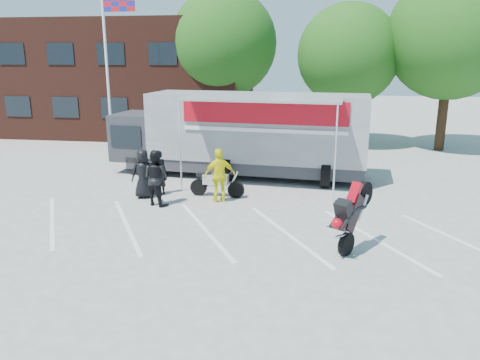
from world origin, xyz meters
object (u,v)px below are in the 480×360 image
(transporter_truck, at_px, (245,176))
(spectator_leather_a, at_px, (143,174))
(flagpole, at_px, (111,52))
(stunt_bike_rider, at_px, (358,247))
(tree_mid, at_px, (348,55))
(tree_right, at_px, (451,36))
(spectator_hivis, at_px, (220,175))
(tree_left, at_px, (223,44))
(spectator_leather_b, at_px, (158,172))
(parked_motorcycle, at_px, (217,197))
(spectator_leather_c, at_px, (156,178))

(transporter_truck, relative_size, spectator_leather_a, 6.17)
(flagpole, bearing_deg, stunt_bike_rider, -42.02)
(tree_mid, relative_size, stunt_bike_rider, 3.85)
(spectator_leather_a, bearing_deg, tree_mid, -146.10)
(tree_right, relative_size, spectator_hivis, 4.87)
(spectator_hivis, bearing_deg, tree_right, -155.50)
(tree_left, bearing_deg, stunt_bike_rider, -67.49)
(tree_mid, relative_size, transporter_truck, 0.71)
(transporter_truck, distance_m, spectator_leather_b, 4.27)
(spectator_leather_b, relative_size, spectator_hivis, 0.88)
(tree_left, relative_size, stunt_bike_rider, 4.33)
(parked_motorcycle, distance_m, spectator_leather_a, 2.74)
(parked_motorcycle, height_order, stunt_bike_rider, stunt_bike_rider)
(flagpole, bearing_deg, spectator_leather_a, -59.88)
(spectator_leather_b, bearing_deg, transporter_truck, -154.12)
(spectator_leather_c, bearing_deg, stunt_bike_rider, -178.37)
(flagpole, xyz_separation_m, parked_motorcycle, (6.15, -5.72, -5.05))
(spectator_leather_c, bearing_deg, tree_right, -111.47)
(spectator_leather_a, distance_m, spectator_leather_b, 0.61)
(stunt_bike_rider, bearing_deg, transporter_truck, 152.82)
(spectator_leather_c, bearing_deg, spectator_leather_b, -50.27)
(parked_motorcycle, distance_m, spectator_leather_b, 2.31)
(flagpole, bearing_deg, spectator_leather_b, -55.16)
(stunt_bike_rider, distance_m, spectator_leather_c, 7.05)
(tree_mid, xyz_separation_m, spectator_leather_b, (-7.25, -10.74, -4.12))
(tree_right, height_order, spectator_leather_a, tree_right)
(spectator_hivis, bearing_deg, flagpole, -67.73)
(parked_motorcycle, distance_m, spectator_hivis, 1.12)
(flagpole, relative_size, stunt_bike_rider, 4.01)
(tree_mid, relative_size, parked_motorcycle, 3.79)
(flagpole, relative_size, tree_right, 0.88)
(flagpole, xyz_separation_m, tree_mid, (11.24, 5.00, -0.11))
(tree_right, xyz_separation_m, transporter_truck, (-9.52, -7.06, -5.88))
(spectator_leather_b, bearing_deg, spectator_leather_c, 81.56)
(tree_left, bearing_deg, tree_mid, -8.13)
(flagpole, relative_size, spectator_leather_b, 4.87)
(transporter_truck, height_order, spectator_leather_a, spectator_leather_a)
(flagpole, distance_m, parked_motorcycle, 9.81)
(transporter_truck, bearing_deg, parked_motorcycle, -94.80)
(tree_left, relative_size, spectator_leather_b, 5.25)
(tree_right, bearing_deg, transporter_truck, -143.42)
(spectator_leather_a, bearing_deg, spectator_leather_b, -151.97)
(tree_left, distance_m, transporter_truck, 10.51)
(spectator_leather_a, bearing_deg, parked_motorcycle, 168.97)
(tree_right, relative_size, parked_motorcycle, 4.50)
(tree_left, height_order, spectator_leather_c, tree_left)
(flagpole, xyz_separation_m, tree_right, (16.24, 4.50, 0.82))
(tree_mid, distance_m, transporter_truck, 10.10)
(tree_mid, distance_m, spectator_hivis, 12.94)
(stunt_bike_rider, xyz_separation_m, spectator_leather_c, (-6.43, 2.74, 0.95))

